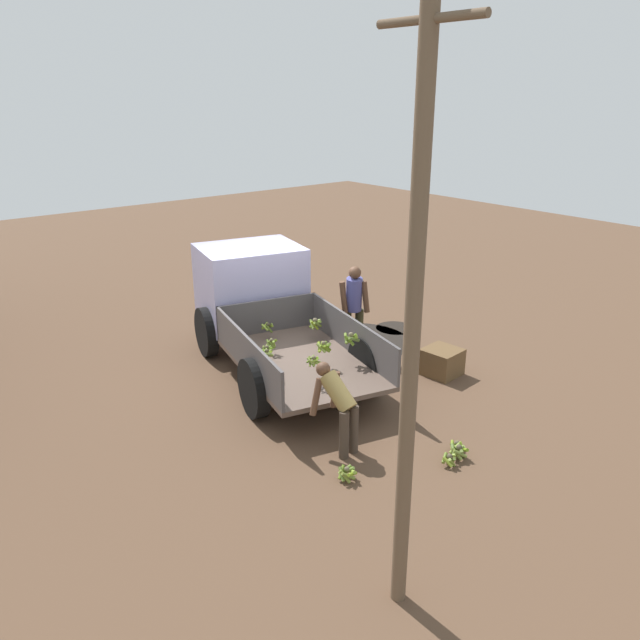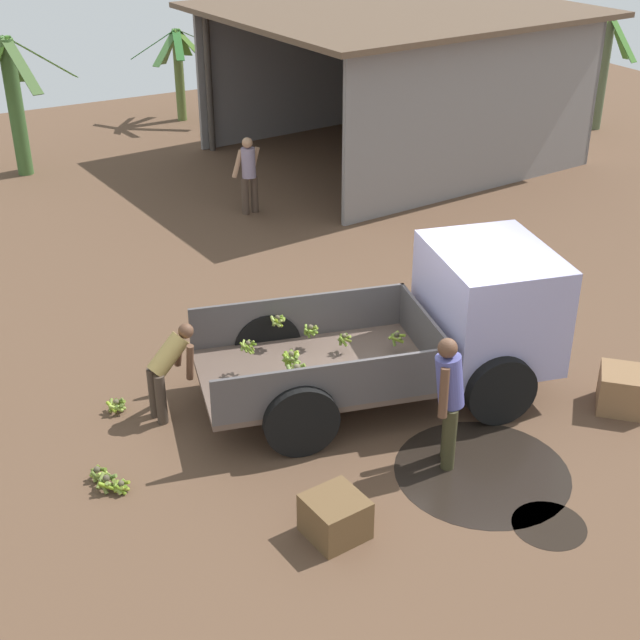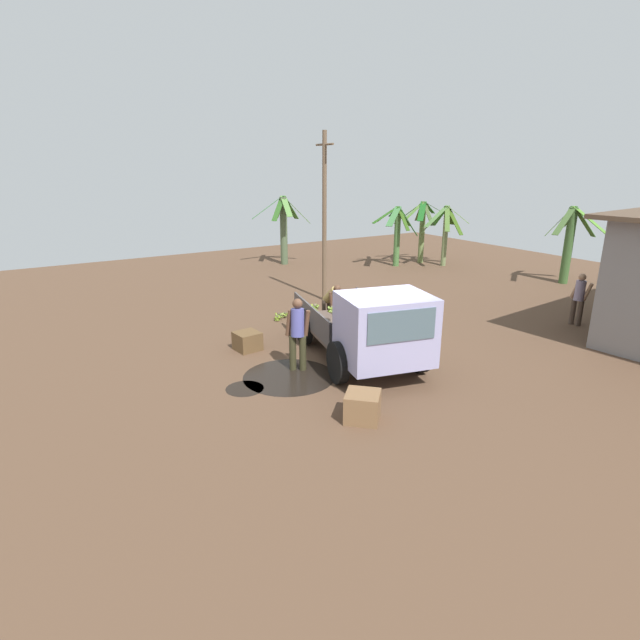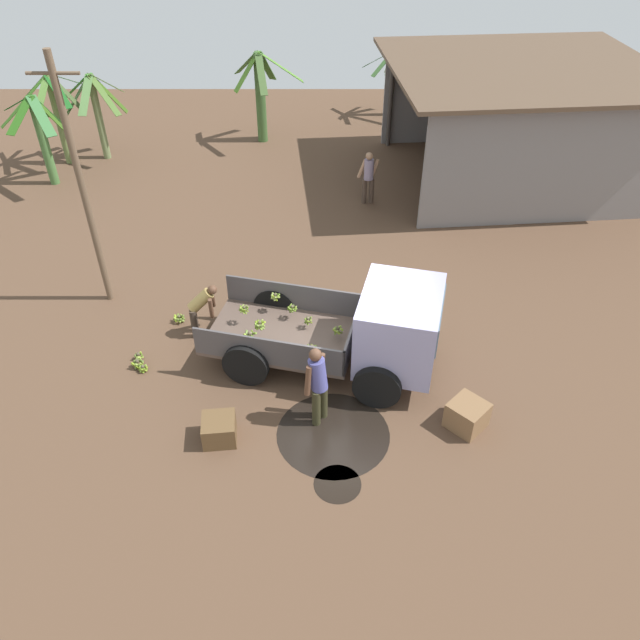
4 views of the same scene
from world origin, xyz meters
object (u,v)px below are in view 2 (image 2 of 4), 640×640
(person_bystander_near_shed, at_px, (249,172))
(banana_bunch_on_ground_3, at_px, (98,472))
(person_worker_loading, at_px, (168,366))
(banana_bunch_on_ground_2, at_px, (107,482))
(banana_bunch_on_ground_1, at_px, (117,405))
(wooden_crate_1, at_px, (623,390))
(banana_bunch_on_ground_0, at_px, (121,486))
(wooden_crate_0, at_px, (335,517))
(cargo_truck, at_px, (454,318))
(person_foreground_visitor, at_px, (449,396))

(person_bystander_near_shed, distance_m, banana_bunch_on_ground_3, 9.01)
(person_worker_loading, distance_m, banana_bunch_on_ground_2, 1.80)
(banana_bunch_on_ground_1, height_order, wooden_crate_1, wooden_crate_1)
(banana_bunch_on_ground_1, distance_m, wooden_crate_1, 6.84)
(person_bystander_near_shed, xyz_separation_m, banana_bunch_on_ground_3, (-5.35, -7.21, -0.78))
(banana_bunch_on_ground_0, distance_m, wooden_crate_1, 6.69)
(person_worker_loading, xyz_separation_m, banana_bunch_on_ground_1, (-0.64, 0.40, -0.64))
(banana_bunch_on_ground_3, height_order, wooden_crate_0, wooden_crate_0)
(cargo_truck, relative_size, banana_bunch_on_ground_2, 17.61)
(banana_bunch_on_ground_3, bearing_deg, person_worker_loading, 35.27)
(person_bystander_near_shed, bearing_deg, cargo_truck, 172.50)
(person_bystander_near_shed, xyz_separation_m, wooden_crate_0, (-3.32, -9.42, -0.64))
(person_worker_loading, bearing_deg, person_bystander_near_shed, 49.32)
(person_foreground_visitor, xyz_separation_m, wooden_crate_1, (2.82, -0.17, -0.68))
(wooden_crate_0, height_order, wooden_crate_1, wooden_crate_1)
(banana_bunch_on_ground_2, bearing_deg, wooden_crate_0, -44.63)
(banana_bunch_on_ground_0, relative_size, banana_bunch_on_ground_2, 0.77)
(cargo_truck, relative_size, person_worker_loading, 3.99)
(banana_bunch_on_ground_0, height_order, banana_bunch_on_ground_3, banana_bunch_on_ground_3)
(person_foreground_visitor, distance_m, banana_bunch_on_ground_0, 4.02)
(person_bystander_near_shed, distance_m, wooden_crate_0, 10.01)
(cargo_truck, relative_size, person_foreground_visitor, 2.93)
(person_worker_loading, height_order, wooden_crate_1, person_worker_loading)
(person_bystander_near_shed, bearing_deg, banana_bunch_on_ground_3, 138.68)
(cargo_truck, bearing_deg, banana_bunch_on_ground_0, -165.20)
(person_worker_loading, relative_size, banana_bunch_on_ground_1, 4.85)
(banana_bunch_on_ground_2, bearing_deg, banana_bunch_on_ground_1, 68.78)
(cargo_truck, bearing_deg, banana_bunch_on_ground_3, -169.49)
(wooden_crate_0, relative_size, wooden_crate_1, 0.95)
(cargo_truck, xyz_separation_m, banana_bunch_on_ground_1, (-4.35, 1.59, -0.96))
(person_foreground_visitor, distance_m, person_bystander_near_shed, 9.04)
(banana_bunch_on_ground_2, xyz_separation_m, wooden_crate_1, (6.65, -1.64, 0.16))
(person_foreground_visitor, distance_m, banana_bunch_on_ground_2, 4.18)
(wooden_crate_1, bearing_deg, banana_bunch_on_ground_0, 166.93)
(cargo_truck, relative_size, wooden_crate_1, 7.87)
(person_foreground_visitor, distance_m, banana_bunch_on_ground_3, 4.31)
(banana_bunch_on_ground_0, relative_size, wooden_crate_0, 0.36)
(wooden_crate_0, bearing_deg, person_bystander_near_shed, 70.59)
(person_foreground_visitor, xyz_separation_m, wooden_crate_0, (-1.84, -0.50, -0.72))
(wooden_crate_0, bearing_deg, banana_bunch_on_ground_2, 135.37)
(person_worker_loading, distance_m, person_bystander_near_shed, 7.51)
(banana_bunch_on_ground_1, height_order, banana_bunch_on_ground_3, banana_bunch_on_ground_1)
(person_foreground_visitor, height_order, wooden_crate_0, person_foreground_visitor)
(banana_bunch_on_ground_3, height_order, wooden_crate_1, wooden_crate_1)
(banana_bunch_on_ground_1, height_order, wooden_crate_0, wooden_crate_0)
(person_bystander_near_shed, relative_size, banana_bunch_on_ground_3, 6.65)
(person_worker_loading, bearing_deg, banana_bunch_on_ground_0, -138.78)
(person_bystander_near_shed, distance_m, banana_bunch_on_ground_1, 7.59)
(banana_bunch_on_ground_2, xyz_separation_m, banana_bunch_on_ground_3, (-0.04, 0.25, -0.01))
(banana_bunch_on_ground_0, height_order, wooden_crate_0, wooden_crate_0)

